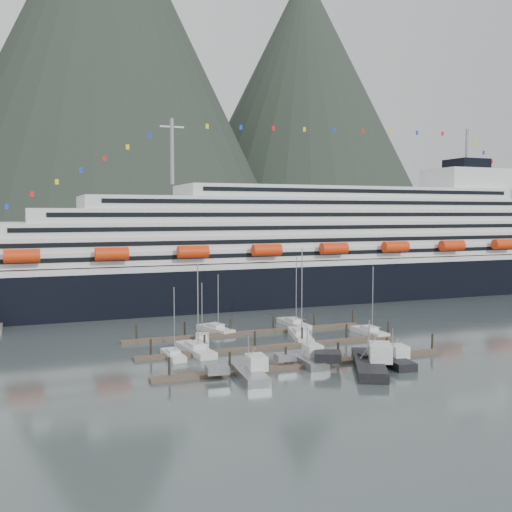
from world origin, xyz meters
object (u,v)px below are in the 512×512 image
at_px(sailboat_a, 173,355).
at_px(sailboat_b, 196,350).
at_px(cruise_ship, 317,254).
at_px(sailboat_g, 294,324).
at_px(sailboat_e, 202,340).
at_px(trawler_d, 392,359).
at_px(sailboat_f, 215,330).
at_px(trawler_a, 247,371).
at_px(trawler_c, 368,363).
at_px(trawler_b, 306,359).
at_px(sailboat_d, 300,336).
at_px(sailboat_h, 369,332).

distance_m(sailboat_a, sailboat_b, 4.64).
bearing_deg(cruise_ship, sailboat_g, -123.65).
relative_size(sailboat_e, sailboat_g, 0.76).
height_order(sailboat_a, sailboat_g, sailboat_g).
height_order(sailboat_e, trawler_d, sailboat_e).
bearing_deg(sailboat_e, cruise_ship, -29.56).
distance_m(sailboat_b, sailboat_g, 29.54).
bearing_deg(sailboat_f, sailboat_e, 130.15).
relative_size(trawler_a, trawler_c, 0.75).
bearing_deg(sailboat_f, trawler_b, 173.16).
bearing_deg(sailboat_g, sailboat_a, 118.76).
bearing_deg(sailboat_d, trawler_b, 172.77).
bearing_deg(sailboat_g, cruise_ship, -35.39).
relative_size(sailboat_h, trawler_a, 1.13).
bearing_deg(trawler_c, trawler_d, -48.85).
bearing_deg(sailboat_e, sailboat_a, 157.83).
xyz_separation_m(sailboat_a, trawler_b, (18.14, -11.51, 0.43)).
height_order(sailboat_d, trawler_a, sailboat_d).
distance_m(trawler_b, trawler_c, 9.38).
xyz_separation_m(cruise_ship, sailboat_e, (-45.13, -42.96, -11.64)).
relative_size(sailboat_b, sailboat_e, 1.36).
height_order(sailboat_e, trawler_c, sailboat_e).
bearing_deg(sailboat_b, sailboat_a, 107.35).
relative_size(sailboat_g, trawler_c, 0.93).
relative_size(sailboat_a, trawler_b, 1.22).
bearing_deg(sailboat_h, sailboat_d, 79.69).
distance_m(cruise_ship, trawler_c, 75.84).
bearing_deg(trawler_a, trawler_b, -66.39).
height_order(sailboat_d, trawler_c, sailboat_d).
height_order(sailboat_g, trawler_d, sailboat_g).
relative_size(cruise_ship, trawler_d, 19.88).
bearing_deg(trawler_b, sailboat_f, 12.58).
bearing_deg(trawler_a, sailboat_a, 30.81).
distance_m(sailboat_a, sailboat_h, 39.54).
height_order(cruise_ship, sailboat_h, cruise_ship).
xyz_separation_m(sailboat_e, trawler_d, (22.87, -25.59, 0.41)).
height_order(sailboat_b, sailboat_g, sailboat_b).
bearing_deg(trawler_c, sailboat_g, 20.12).
bearing_deg(sailboat_b, trawler_b, -140.55).
distance_m(sailboat_h, trawler_b, 26.40).
bearing_deg(sailboat_h, trawler_b, 124.04).
height_order(sailboat_a, trawler_c, sailboat_a).
relative_size(trawler_a, trawler_b, 1.24).
relative_size(sailboat_b, sailboat_h, 1.13).
xyz_separation_m(sailboat_a, sailboat_e, (7.55, 9.32, -0.00)).
xyz_separation_m(sailboat_b, sailboat_g, (25.18, 15.45, -0.02)).
bearing_deg(sailboat_a, sailboat_g, -61.53).
distance_m(trawler_b, trawler_d, 13.17).
bearing_deg(trawler_b, trawler_c, -128.62).
xyz_separation_m(sailboat_f, sailboat_h, (26.73, -13.07, 0.01)).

